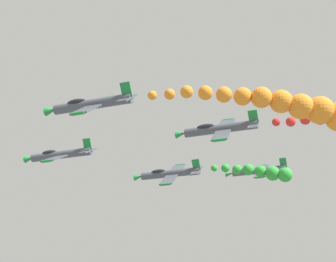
{
  "coord_description": "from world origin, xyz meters",
  "views": [
    {
      "loc": [
        -51.04,
        -16.34,
        44.11
      ],
      "look_at": [
        0.0,
        0.0,
        68.32
      ],
      "focal_mm": 49.55,
      "sensor_mm": 36.0,
      "label": 1
    }
  ],
  "objects_px": {
    "airplane_lead": "(60,155)",
    "airplane_right_inner": "(169,174)",
    "airplane_left_outer": "(219,129)",
    "airplane_left_inner": "(91,104)",
    "airplane_trailing": "(258,171)"
  },
  "relations": [
    {
      "from": "airplane_left_outer",
      "to": "airplane_trailing",
      "type": "height_order",
      "value": "airplane_trailing"
    },
    {
      "from": "airplane_left_inner",
      "to": "airplane_left_outer",
      "type": "bearing_deg",
      "value": -45.92
    },
    {
      "from": "airplane_right_inner",
      "to": "airplane_left_outer",
      "type": "relative_size",
      "value": 1.0
    },
    {
      "from": "airplane_right_inner",
      "to": "airplane_trailing",
      "type": "xyz_separation_m",
      "value": [
        12.9,
        -11.64,
        3.53
      ]
    },
    {
      "from": "airplane_right_inner",
      "to": "airplane_lead",
      "type": "bearing_deg",
      "value": 130.08
    },
    {
      "from": "airplane_right_inner",
      "to": "airplane_left_outer",
      "type": "height_order",
      "value": "airplane_left_outer"
    },
    {
      "from": "airplane_lead",
      "to": "airplane_left_outer",
      "type": "bearing_deg",
      "value": -92.48
    },
    {
      "from": "airplane_lead",
      "to": "airplane_right_inner",
      "type": "distance_m",
      "value": 16.18
    },
    {
      "from": "airplane_lead",
      "to": "airplane_right_inner",
      "type": "relative_size",
      "value": 1.0
    },
    {
      "from": "airplane_left_inner",
      "to": "airplane_lead",
      "type": "bearing_deg",
      "value": 41.23
    },
    {
      "from": "airplane_lead",
      "to": "airplane_left_inner",
      "type": "height_order",
      "value": "airplane_left_inner"
    },
    {
      "from": "airplane_left_inner",
      "to": "airplane_right_inner",
      "type": "distance_m",
      "value": 22.72
    },
    {
      "from": "airplane_right_inner",
      "to": "airplane_trailing",
      "type": "distance_m",
      "value": 17.73
    },
    {
      "from": "airplane_left_inner",
      "to": "airplane_trailing",
      "type": "height_order",
      "value": "airplane_trailing"
    },
    {
      "from": "airplane_lead",
      "to": "airplane_trailing",
      "type": "relative_size",
      "value": 1.0
    }
  ]
}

